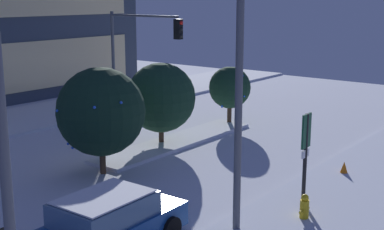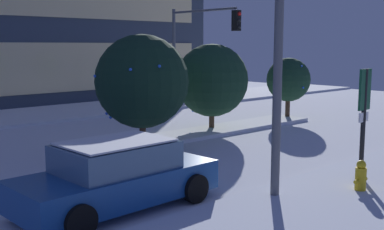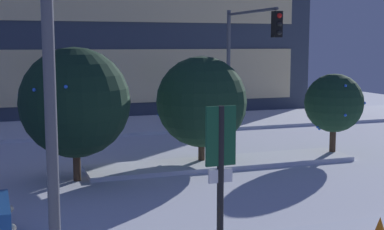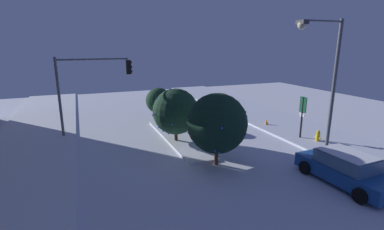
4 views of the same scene
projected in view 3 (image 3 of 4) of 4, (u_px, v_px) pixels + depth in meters
name	position (u px, v px, depth m)	size (l,w,h in m)	color
ground	(85.00, 176.00, 16.37)	(52.00, 52.00, 0.00)	silver
curb_strip_far	(57.00, 129.00, 24.88)	(52.00, 5.20, 0.14)	silver
median_strip	(223.00, 163.00, 17.84)	(9.00, 1.80, 0.14)	silver
traffic_light_corner_far_right	(248.00, 45.00, 23.22)	(0.32, 5.11, 5.52)	#565960
parking_info_sign	(220.00, 167.00, 9.31)	(0.55, 0.12, 2.94)	black
decorated_tree_median	(334.00, 103.00, 19.10)	(2.08, 2.08, 2.94)	#473323
decorated_tree_left_of_median	(75.00, 102.00, 15.50)	(3.18, 3.18, 3.90)	#473323
decorated_tree_right_of_median	(202.00, 102.00, 17.68)	(2.99, 3.03, 3.59)	#473323
construction_cone	(380.00, 230.00, 10.82)	(0.36, 0.36, 0.55)	orange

